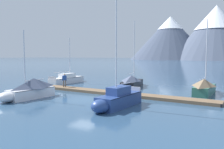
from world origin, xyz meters
name	(u,v)px	position (x,y,z in m)	size (l,w,h in m)	color
ground_plane	(84,100)	(0.00, 0.00, 0.00)	(700.00, 700.00, 0.00)	#2D4C6B
mountain_west_summit	(170,38)	(-41.40, 221.35, 22.94)	(82.91, 82.91, 44.96)	#424C60
mountain_central_massif	(216,31)	(2.34, 217.13, 26.91)	(84.77, 84.77, 51.26)	#4C566B
dock	(104,92)	(0.00, 4.00, 0.14)	(24.39, 3.34, 0.30)	brown
sailboat_nearest_berth	(68,79)	(-9.67, 9.89, 0.60)	(2.21, 6.95, 7.03)	white
sailboat_second_berth	(29,89)	(-5.21, -1.96, 0.92)	(2.46, 5.88, 6.75)	silver
sailboat_mid_dock_port	(133,81)	(0.91, 10.40, 0.79)	(2.48, 6.52, 8.94)	black
sailboat_mid_dock_starboard	(117,99)	(4.27, -1.49, 0.69)	(2.25, 6.02, 9.37)	navy
sailboat_far_berth	(205,87)	(10.22, 8.73, 0.83)	(2.22, 6.41, 8.31)	#336B56
person_on_dock	(64,79)	(-6.01, 4.49, 1.26)	(0.37, 0.53, 1.69)	brown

